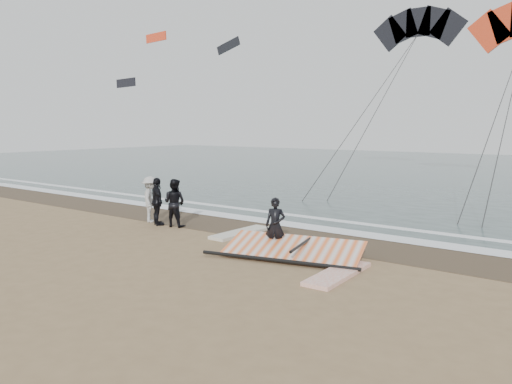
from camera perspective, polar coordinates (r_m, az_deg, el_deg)
ground at (r=13.25m, az=-4.07°, el=-8.63°), size 120.00×120.00×0.00m
sea at (r=43.61m, az=25.35°, el=2.01°), size 120.00×54.00×0.02m
wet_sand at (r=16.81m, az=5.97°, el=-5.13°), size 120.00×2.80×0.01m
foam_near at (r=18.00m, az=8.24°, el=-4.25°), size 120.00×0.90×0.01m
foam_far at (r=19.49m, az=10.61°, el=-3.39°), size 120.00×0.45×0.01m
man_main at (r=14.61m, az=2.22°, el=-3.81°), size 0.69×0.56×1.62m
board_white at (r=12.71m, az=9.36°, el=-9.18°), size 0.77×2.54×0.10m
board_cream at (r=17.16m, az=-1.76°, el=-4.67°), size 0.79×2.55×0.11m
trio_cluster at (r=19.09m, az=-10.94°, el=-1.01°), size 2.52×1.38×1.79m
sail_rig at (r=14.28m, az=4.32°, el=-6.63°), size 4.41×2.55×0.51m
kite_dark at (r=38.98m, az=18.00°, el=17.11°), size 7.49×7.97×18.70m
distant_kites at (r=55.67m, az=-9.84°, el=15.12°), size 12.44×6.12×5.74m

